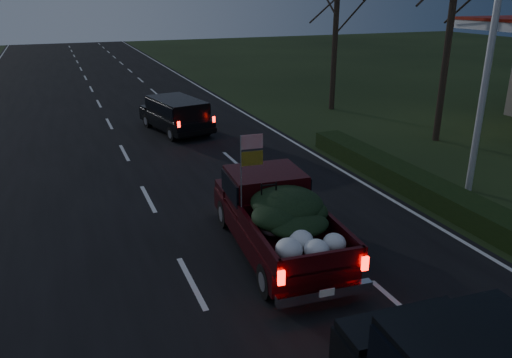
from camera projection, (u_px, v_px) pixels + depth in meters
name	position (u px, v px, depth m)	size (l,w,h in m)	color
ground	(192.00, 283.00, 10.64)	(120.00, 120.00, 0.00)	black
road_asphalt	(192.00, 283.00, 10.64)	(14.00, 120.00, 0.02)	black
hedge_row	(405.00, 178.00, 15.88)	(1.00, 10.00, 0.60)	black
light_pole	(497.00, 6.00, 13.80)	(0.50, 0.90, 9.16)	silver
bare_tree_far	(337.00, 6.00, 25.02)	(3.60, 3.60, 7.00)	black
pickup_truck	(277.00, 213.00, 11.68)	(2.27, 5.11, 2.61)	#32060A
lead_suv	(176.00, 112.00, 21.97)	(2.55, 4.52, 1.22)	black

